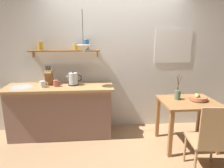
% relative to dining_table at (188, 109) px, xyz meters
% --- Properties ---
extents(ground_plane, '(14.00, 14.00, 0.00)m').
position_rel_dining_table_xyz_m(ground_plane, '(-1.08, 0.19, -0.62)').
color(ground_plane, '#A87F56').
extents(back_wall, '(6.80, 0.11, 2.70)m').
position_rel_dining_table_xyz_m(back_wall, '(-0.87, 0.84, 0.73)').
color(back_wall, white).
rests_on(back_wall, ground_plane).
extents(kitchen_counter, '(1.83, 0.63, 0.92)m').
position_rel_dining_table_xyz_m(kitchen_counter, '(-2.08, 0.51, -0.16)').
color(kitchen_counter, gray).
rests_on(kitchen_counter, ground_plane).
extents(wall_shelf, '(1.22, 0.20, 0.32)m').
position_rel_dining_table_xyz_m(wall_shelf, '(-1.94, 0.69, 0.91)').
color(wall_shelf, brown).
extents(dining_table, '(0.86, 0.71, 0.76)m').
position_rel_dining_table_xyz_m(dining_table, '(0.00, 0.00, 0.00)').
color(dining_table, '#9E6B3D').
rests_on(dining_table, ground_plane).
extents(dining_chair_near, '(0.48, 0.48, 0.97)m').
position_rel_dining_table_xyz_m(dining_chair_near, '(-0.06, -0.74, -0.10)').
color(dining_chair_near, tan).
rests_on(dining_chair_near, ground_plane).
extents(fruit_bowl, '(0.27, 0.27, 0.13)m').
position_rel_dining_table_xyz_m(fruit_bowl, '(0.15, 0.00, 0.18)').
color(fruit_bowl, '#BC704C').
rests_on(fruit_bowl, dining_table).
extents(twig_vase, '(0.09, 0.09, 0.42)m').
position_rel_dining_table_xyz_m(twig_vase, '(-0.15, 0.09, 0.22)').
color(twig_vase, '#567056').
rests_on(twig_vase, dining_table).
extents(electric_kettle, '(0.26, 0.17, 0.24)m').
position_rel_dining_table_xyz_m(electric_kettle, '(-1.84, 0.53, 0.40)').
color(electric_kettle, black).
rests_on(electric_kettle, kitchen_counter).
extents(knife_block, '(0.11, 0.20, 0.34)m').
position_rel_dining_table_xyz_m(knife_block, '(-2.26, 0.59, 0.43)').
color(knife_block, brown).
rests_on(knife_block, kitchen_counter).
extents(coffee_mug_by_sink, '(0.14, 0.09, 0.11)m').
position_rel_dining_table_xyz_m(coffee_mug_by_sink, '(-2.33, 0.42, 0.35)').
color(coffee_mug_by_sink, white).
rests_on(coffee_mug_by_sink, kitchen_counter).
extents(coffee_mug_spare, '(0.13, 0.08, 0.11)m').
position_rel_dining_table_xyz_m(coffee_mug_spare, '(-2.12, 0.47, 0.35)').
color(coffee_mug_spare, '#C6664C').
rests_on(coffee_mug_spare, kitchen_counter).
extents(pendant_lamp, '(0.24, 0.24, 0.64)m').
position_rel_dining_table_xyz_m(pendant_lamp, '(-1.64, 0.37, 0.94)').
color(pendant_lamp, black).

